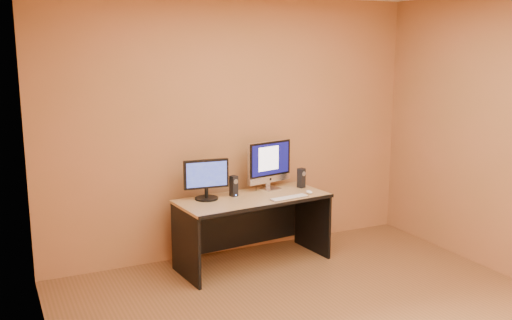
% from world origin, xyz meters
% --- Properties ---
extents(walls, '(4.00, 4.00, 2.60)m').
position_xyz_m(walls, '(0.00, 0.00, 1.30)').
color(walls, '#A96944').
rests_on(walls, ground).
extents(desk, '(1.52, 0.78, 0.68)m').
position_xyz_m(desk, '(-0.01, 1.55, 0.34)').
color(desk, tan).
rests_on(desk, ground).
extents(imac, '(0.55, 0.30, 0.50)m').
position_xyz_m(imac, '(0.28, 1.75, 0.93)').
color(imac, silver).
rests_on(imac, desk).
extents(second_monitor, '(0.46, 0.26, 0.39)m').
position_xyz_m(second_monitor, '(-0.45, 1.67, 0.87)').
color(second_monitor, black).
rests_on(second_monitor, desk).
extents(speaker_left, '(0.08, 0.08, 0.20)m').
position_xyz_m(speaker_left, '(-0.17, 1.66, 0.78)').
color(speaker_left, black).
rests_on(speaker_left, desk).
extents(speaker_right, '(0.08, 0.08, 0.20)m').
position_xyz_m(speaker_right, '(0.60, 1.68, 0.78)').
color(speaker_right, black).
rests_on(speaker_right, desk).
extents(keyboard, '(0.40, 0.15, 0.02)m').
position_xyz_m(keyboard, '(0.28, 1.35, 0.69)').
color(keyboard, '#B2B2B6').
rests_on(keyboard, desk).
extents(mouse, '(0.06, 0.10, 0.03)m').
position_xyz_m(mouse, '(0.55, 1.43, 0.70)').
color(mouse, white).
rests_on(mouse, desk).
extents(cable_a, '(0.12, 0.17, 0.01)m').
position_xyz_m(cable_a, '(0.32, 1.83, 0.68)').
color(cable_a, black).
rests_on(cable_a, desk).
extents(cable_b, '(0.08, 0.15, 0.01)m').
position_xyz_m(cable_b, '(0.15, 1.83, 0.68)').
color(cable_b, black).
rests_on(cable_b, desk).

